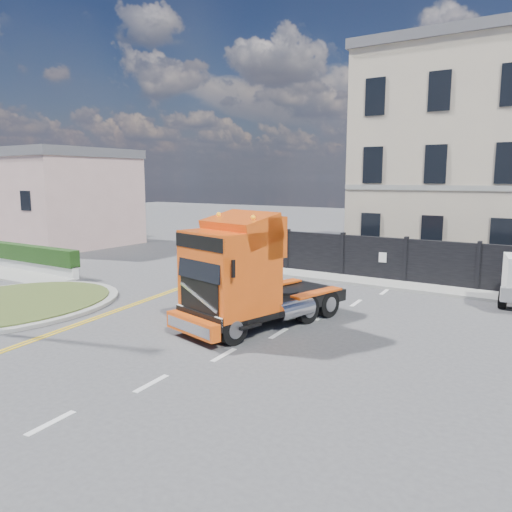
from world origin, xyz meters
The scene contains 10 objects.
ground centered at (0.00, 0.00, 0.00)m, with size 120.00×120.00×0.00m, color #424244.
traffic_island centered at (-7.00, -3.00, 0.08)m, with size 6.80×6.80×0.17m.
hedge_wall centered at (-13.00, 1.50, 0.74)m, with size 8.00×0.55×1.35m.
pavement_side centered at (-13.00, 0.40, 0.05)m, with size 8.50×1.80×0.10m, color gray.
seaside_bldg_pink centered at (-20.00, 9.00, 3.00)m, with size 8.00×8.00×6.00m, color #D1AAA3.
seaside_bldg_cream centered at (-28.00, 11.00, 2.50)m, with size 9.00×8.00×5.00m, color beige.
hoarding_fence centered at (6.55, 9.00, 1.00)m, with size 18.80×0.25×2.00m.
georgian_building centered at (6.00, 16.50, 5.77)m, with size 12.30×10.30×12.80m.
pavement_far centered at (6.00, 8.10, 0.06)m, with size 20.00×1.60×0.12m, color gray.
truck centered at (1.77, -0.52, 1.58)m, with size 3.58×6.24×3.52m.
Camera 1 is at (10.25, -12.99, 4.65)m, focal length 35.00 mm.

